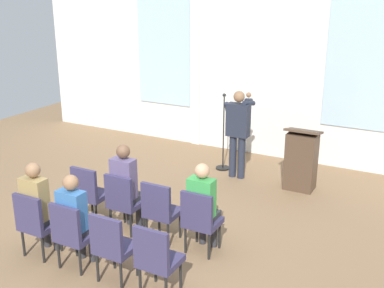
% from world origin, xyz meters
% --- Properties ---
extents(ground_plane, '(14.20, 14.20, 0.00)m').
position_xyz_m(ground_plane, '(0.00, 0.00, 0.00)').
color(ground_plane, '#846647').
extents(rear_partition, '(10.92, 0.14, 4.36)m').
position_xyz_m(rear_partition, '(0.02, 5.00, 2.18)').
color(rear_partition, silver).
rests_on(rear_partition, ground).
extents(speaker, '(0.51, 0.69, 1.69)m').
position_xyz_m(speaker, '(0.30, 3.51, 0.98)').
color(speaker, '#232838').
rests_on(speaker, ground).
extents(mic_stand, '(0.28, 0.28, 1.55)m').
position_xyz_m(mic_stand, '(-0.12, 3.76, 0.34)').
color(mic_stand, black).
rests_on(mic_stand, ground).
extents(lectern, '(0.60, 0.48, 1.16)m').
position_xyz_m(lectern, '(1.53, 3.52, 0.55)').
color(lectern, '#4C3828').
rests_on(lectern, ground).
extents(chair_r0_c0, '(0.46, 0.44, 0.94)m').
position_xyz_m(chair_r0_c0, '(-0.96, 0.67, 0.53)').
color(chair_r0_c0, black).
rests_on(chair_r0_c0, ground).
extents(chair_r0_c1, '(0.46, 0.44, 0.94)m').
position_xyz_m(chair_r0_c1, '(-0.32, 0.67, 0.53)').
color(chair_r0_c1, black).
rests_on(chair_r0_c1, ground).
extents(audience_r0_c1, '(0.36, 0.39, 1.37)m').
position_xyz_m(audience_r0_c1, '(-0.32, 0.74, 0.76)').
color(audience_r0_c1, '#2D2D33').
rests_on(audience_r0_c1, ground).
extents(chair_r0_c2, '(0.46, 0.44, 0.94)m').
position_xyz_m(chair_r0_c2, '(0.32, 0.67, 0.53)').
color(chair_r0_c2, black).
rests_on(chair_r0_c2, ground).
extents(chair_r0_c3, '(0.46, 0.44, 0.94)m').
position_xyz_m(chair_r0_c3, '(0.96, 0.67, 0.53)').
color(chair_r0_c3, black).
rests_on(chair_r0_c3, ground).
extents(audience_r0_c3, '(0.36, 0.39, 1.31)m').
position_xyz_m(audience_r0_c3, '(0.96, 0.75, 0.73)').
color(audience_r0_c3, '#2D2D33').
rests_on(audience_r0_c3, ground).
extents(chair_r1_c0, '(0.46, 0.44, 0.94)m').
position_xyz_m(chair_r1_c0, '(-0.96, -0.45, 0.53)').
color(chair_r1_c0, black).
rests_on(chair_r1_c0, ground).
extents(audience_r1_c0, '(0.36, 0.39, 1.35)m').
position_xyz_m(audience_r1_c0, '(-0.96, -0.37, 0.75)').
color(audience_r1_c0, '#2D2D33').
rests_on(audience_r1_c0, ground).
extents(chair_r1_c1, '(0.46, 0.44, 0.94)m').
position_xyz_m(chair_r1_c1, '(-0.32, -0.45, 0.53)').
color(chair_r1_c1, black).
rests_on(chair_r1_c1, ground).
extents(audience_r1_c1, '(0.36, 0.39, 1.30)m').
position_xyz_m(audience_r1_c1, '(-0.32, -0.37, 0.72)').
color(audience_r1_c1, '#2D2D33').
rests_on(audience_r1_c1, ground).
extents(chair_r1_c2, '(0.46, 0.44, 0.94)m').
position_xyz_m(chair_r1_c2, '(0.32, -0.45, 0.53)').
color(chair_r1_c2, black).
rests_on(chair_r1_c2, ground).
extents(chair_r1_c3, '(0.46, 0.44, 0.94)m').
position_xyz_m(chair_r1_c3, '(0.96, -0.45, 0.53)').
color(chair_r1_c3, black).
rests_on(chair_r1_c3, ground).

